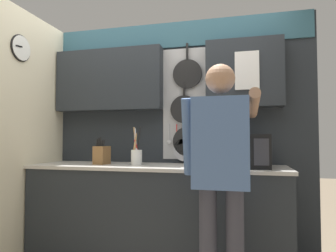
{
  "coord_description": "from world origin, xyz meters",
  "views": [
    {
      "loc": [
        0.77,
        -2.67,
        1.15
      ],
      "look_at": [
        0.07,
        0.2,
        1.28
      ],
      "focal_mm": 32.0,
      "sensor_mm": 36.0,
      "label": 1
    }
  ],
  "objects_px": {
    "knife_block": "(102,155)",
    "utensil_crock": "(136,155)",
    "microwave": "(238,151)",
    "person": "(221,162)"
  },
  "relations": [
    {
      "from": "utensil_crock",
      "to": "person",
      "type": "xyz_separation_m",
      "value": [
        0.81,
        -0.56,
        -0.01
      ]
    },
    {
      "from": "knife_block",
      "to": "person",
      "type": "distance_m",
      "value": 1.29
    },
    {
      "from": "knife_block",
      "to": "utensil_crock",
      "type": "height_order",
      "value": "utensil_crock"
    },
    {
      "from": "microwave",
      "to": "knife_block",
      "type": "xyz_separation_m",
      "value": [
        -1.27,
        0.0,
        -0.05
      ]
    },
    {
      "from": "knife_block",
      "to": "person",
      "type": "relative_size",
      "value": 0.15
    },
    {
      "from": "knife_block",
      "to": "person",
      "type": "height_order",
      "value": "person"
    },
    {
      "from": "person",
      "to": "microwave",
      "type": "bearing_deg",
      "value": 78.93
    },
    {
      "from": "knife_block",
      "to": "utensil_crock",
      "type": "relative_size",
      "value": 0.72
    },
    {
      "from": "knife_block",
      "to": "person",
      "type": "xyz_separation_m",
      "value": [
        1.17,
        -0.56,
        -0.01
      ]
    },
    {
      "from": "microwave",
      "to": "person",
      "type": "distance_m",
      "value": 0.57
    }
  ]
}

